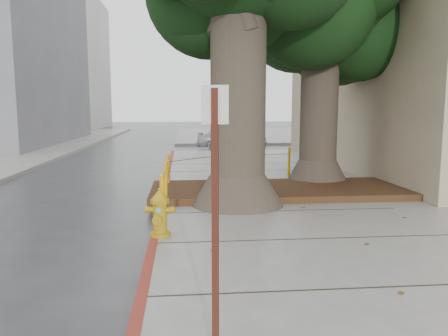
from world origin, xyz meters
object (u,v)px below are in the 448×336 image
object	(u,v)px
car_dark	(0,140)
fire_hydrant	(160,213)
car_red	(396,136)
car_silver	(232,137)
signpost	(215,205)

from	to	relation	value
car_dark	fire_hydrant	bearing A→B (deg)	-60.90
car_red	car_dark	xyz separation A→B (m)	(-23.23, -1.82, 0.01)
fire_hydrant	car_red	distance (m)	23.63
car_dark	car_red	bearing A→B (deg)	5.07
fire_hydrant	car_red	size ratio (longest dim) A/B	0.23
car_silver	car_red	world-z (taller)	car_silver
fire_hydrant	car_red	xyz separation A→B (m)	(13.79, 19.18, 0.04)
car_silver	car_dark	xyz separation A→B (m)	(-12.59, 0.29, -0.07)
signpost	car_dark	xyz separation A→B (m)	(-10.09, 20.92, -0.86)
fire_hydrant	car_silver	xyz separation A→B (m)	(3.16, 17.07, 0.12)
fire_hydrant	signpost	world-z (taller)	signpost
fire_hydrant	car_silver	bearing A→B (deg)	89.53
signpost	car_red	xyz separation A→B (m)	(13.13, 22.74, -0.87)
signpost	car_dark	bearing A→B (deg)	129.86
fire_hydrant	signpost	xyz separation A→B (m)	(0.66, -3.55, 0.91)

